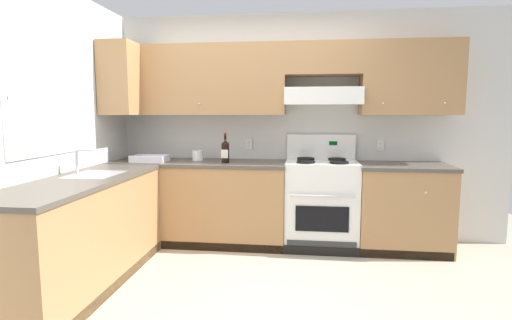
# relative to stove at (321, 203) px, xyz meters

# --- Properties ---
(ground_plane) EXTENTS (7.04, 7.04, 0.00)m
(ground_plane) POSITION_rel_stove_xyz_m (-0.75, -1.25, -0.48)
(ground_plane) COLOR #B2AA99
(wall_back) EXTENTS (4.68, 0.57, 2.55)m
(wall_back) POSITION_rel_stove_xyz_m (-0.35, 0.27, 1.00)
(wall_back) COLOR silver
(wall_back) RESTS_ON ground_plane
(wall_left) EXTENTS (0.47, 4.00, 2.55)m
(wall_left) POSITION_rel_stove_xyz_m (-2.34, -1.03, 0.87)
(wall_left) COLOR silver
(wall_left) RESTS_ON ground_plane
(counter_back_run) EXTENTS (3.60, 0.65, 0.91)m
(counter_back_run) POSITION_rel_stove_xyz_m (-0.62, -0.01, -0.03)
(counter_back_run) COLOR #A87A4C
(counter_back_run) RESTS_ON ground_plane
(counter_left_run) EXTENTS (0.63, 1.91, 1.13)m
(counter_left_run) POSITION_rel_stove_xyz_m (-1.99, -1.25, -0.02)
(counter_left_run) COLOR #A87A4C
(counter_left_run) RESTS_ON ground_plane
(stove) EXTENTS (0.76, 0.62, 1.20)m
(stove) POSITION_rel_stove_xyz_m (0.00, 0.00, 0.00)
(stove) COLOR white
(stove) RESTS_ON ground_plane
(wine_bottle) EXTENTS (0.08, 0.08, 0.32)m
(wine_bottle) POSITION_rel_stove_xyz_m (-1.03, -0.09, 0.56)
(wine_bottle) COLOR black
(wine_bottle) RESTS_ON counter_back_run
(bowl) EXTENTS (0.38, 0.24, 0.07)m
(bowl) POSITION_rel_stove_xyz_m (-1.87, -0.10, 0.45)
(bowl) COLOR silver
(bowl) RESTS_ON counter_back_run
(paper_towel_roll) EXTENTS (0.12, 0.12, 0.11)m
(paper_towel_roll) POSITION_rel_stove_xyz_m (-1.38, 0.08, 0.49)
(paper_towel_roll) COLOR white
(paper_towel_roll) RESTS_ON counter_back_run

